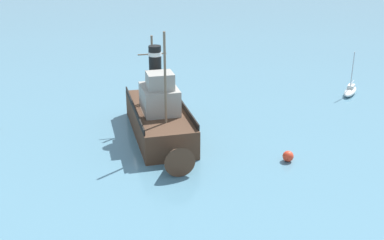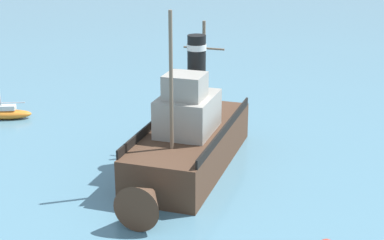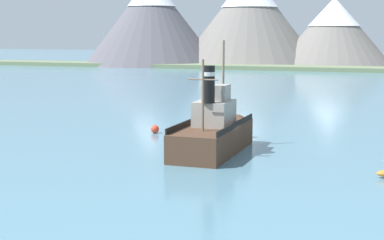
# 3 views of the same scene
# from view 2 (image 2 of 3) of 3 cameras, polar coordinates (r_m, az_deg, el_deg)

# --- Properties ---
(ground_plane) EXTENTS (600.00, 600.00, 0.00)m
(ground_plane) POSITION_cam_2_polar(r_m,az_deg,el_deg) (36.03, -2.01, -4.36)
(ground_plane) COLOR teal
(old_tugboat) EXTENTS (4.44, 14.40, 9.90)m
(old_tugboat) POSITION_cam_2_polar(r_m,az_deg,el_deg) (34.65, -0.46, -2.06)
(old_tugboat) COLOR #4C3323
(old_tugboat) RESTS_ON ground
(sailboat_orange) EXTENTS (3.94, 2.40, 4.90)m
(sailboat_orange) POSITION_cam_2_polar(r_m,az_deg,el_deg) (46.15, -17.59, 0.62)
(sailboat_orange) COLOR orange
(sailboat_orange) RESTS_ON ground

